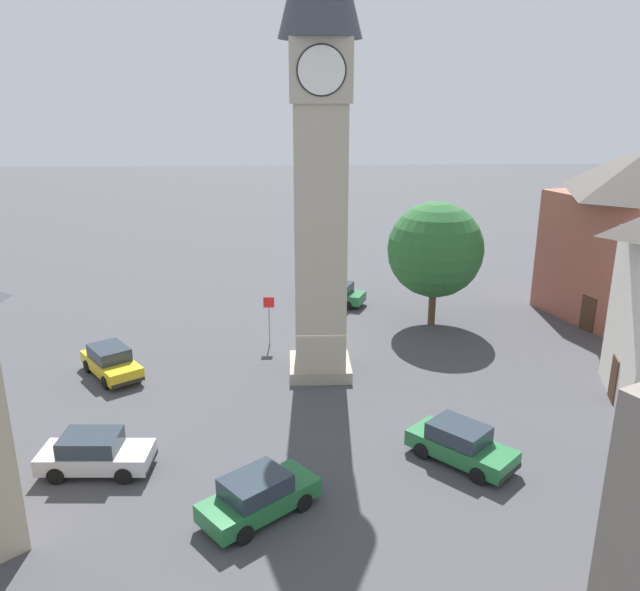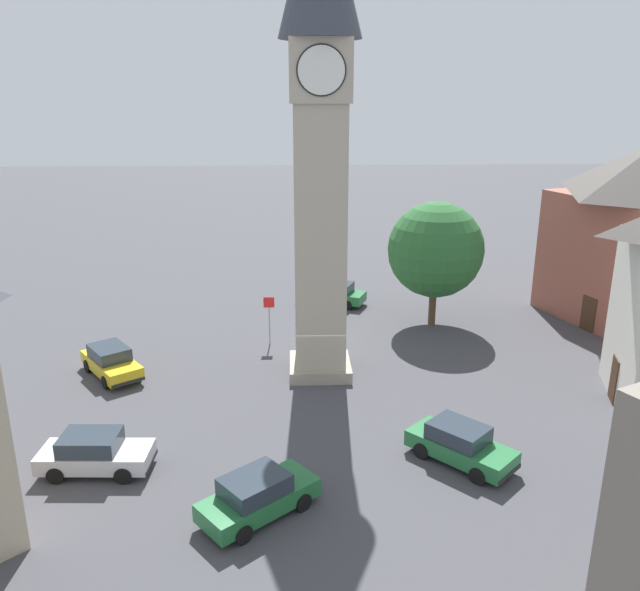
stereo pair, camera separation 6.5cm
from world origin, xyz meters
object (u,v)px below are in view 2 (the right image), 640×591
at_px(clock_tower, 320,96).
at_px(car_white_side, 258,495).
at_px(pedestrian, 327,323).
at_px(road_sign, 269,313).
at_px(car_blue_kerb, 460,444).
at_px(car_red_corner, 95,453).
at_px(car_black_far, 334,293).
at_px(car_silver_kerb, 111,361).
at_px(tree, 436,250).

xyz_separation_m(clock_tower, car_white_side, (-2.53, -11.38, -12.71)).
height_order(clock_tower, pedestrian, clock_tower).
distance_m(car_white_side, road_sign, 15.36).
xyz_separation_m(car_blue_kerb, car_white_side, (-7.56, -2.95, 0.00)).
height_order(car_red_corner, car_black_far, same).
xyz_separation_m(car_silver_kerb, car_white_side, (7.95, -11.45, 0.00)).
bearing_deg(pedestrian, car_white_side, -101.10).
bearing_deg(road_sign, car_silver_kerb, -153.63).
distance_m(tree, road_sign, 10.66).
relative_size(car_blue_kerb, road_sign, 1.48).
bearing_deg(car_blue_kerb, car_black_far, 100.53).
relative_size(car_red_corner, tree, 0.56).
bearing_deg(clock_tower, pedestrian, 82.54).
height_order(car_blue_kerb, car_red_corner, same).
xyz_separation_m(car_blue_kerb, tree, (2.15, 15.30, 3.93)).
bearing_deg(car_black_far, tree, -35.45).
bearing_deg(clock_tower, car_black_far, 82.61).
distance_m(car_white_side, car_black_far, 22.69).
bearing_deg(tree, car_blue_kerb, -97.99).
bearing_deg(car_black_far, car_blue_kerb, -79.47).
distance_m(car_silver_kerb, car_white_side, 13.94).
distance_m(car_blue_kerb, car_red_corner, 13.79).
distance_m(clock_tower, pedestrian, 13.29).
relative_size(clock_tower, tree, 3.04).
bearing_deg(car_silver_kerb, road_sign, 26.37).
xyz_separation_m(car_silver_kerb, pedestrian, (11.09, 4.52, 0.25)).
distance_m(car_blue_kerb, tree, 15.94).
relative_size(car_blue_kerb, pedestrian, 2.45).
distance_m(car_black_far, road_sign, 8.22).
relative_size(clock_tower, car_white_side, 5.39).
xyz_separation_m(car_blue_kerb, road_sign, (-7.71, 12.36, 1.14)).
relative_size(car_red_corner, pedestrian, 2.49).
bearing_deg(car_black_far, car_red_corner, -117.63).
distance_m(car_blue_kerb, road_sign, 14.62).
xyz_separation_m(car_red_corner, road_sign, (6.08, 12.43, 1.14)).
bearing_deg(car_blue_kerb, road_sign, 121.95).
xyz_separation_m(car_white_side, car_black_far, (3.95, 22.35, 0.00)).
height_order(clock_tower, car_white_side, clock_tower).
distance_m(car_silver_kerb, road_sign, 8.78).
distance_m(car_blue_kerb, car_black_far, 19.73).
xyz_separation_m(pedestrian, road_sign, (-3.29, -0.65, 0.89)).
xyz_separation_m(clock_tower, car_blue_kerb, (5.03, -8.43, -12.71)).
xyz_separation_m(clock_tower, car_silver_kerb, (-10.49, 0.07, -12.71)).
bearing_deg(tree, car_white_side, -118.01).
bearing_deg(clock_tower, car_red_corner, -135.90).
distance_m(clock_tower, car_white_side, 17.25).
xyz_separation_m(clock_tower, car_red_corner, (-8.77, -8.49, -12.71)).
bearing_deg(car_white_side, car_red_corner, 155.16).
bearing_deg(car_black_far, car_silver_kerb, -137.53).
relative_size(car_silver_kerb, tree, 0.57).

